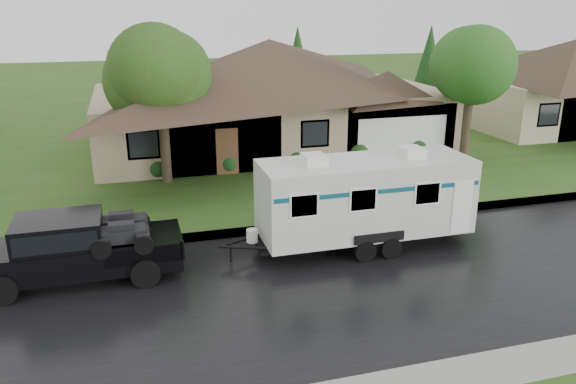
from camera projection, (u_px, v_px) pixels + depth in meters
The scene contains 10 objects.
ground at pixel (318, 254), 17.59m from camera, with size 140.00×140.00×0.00m, color #2A4F18.
road at pixel (341, 282), 15.76m from camera, with size 140.00×8.00×0.01m, color black.
curb at pixel (297, 226), 19.61m from camera, with size 140.00×0.50×0.15m, color gray.
lawn at pixel (231, 144), 31.24m from camera, with size 140.00×26.00×0.15m, color #2A4F18.
house_main at pixel (275, 81), 29.67m from camera, with size 19.44×10.80×6.90m.
tree_left_green at pixel (160, 78), 22.90m from camera, with size 3.87×3.87×6.41m.
tree_right_green at pixel (472, 68), 26.52m from camera, with size 3.88×3.88×6.42m.
shrub_row at pixel (295, 157), 26.39m from camera, with size 13.60×1.00×1.00m.
pickup_truck at pixel (71, 247), 15.59m from camera, with size 5.72×2.17×1.91m.
travel_trailer at pixel (365, 196), 17.69m from camera, with size 7.05×2.48×3.17m.
Camera 1 is at (-5.35, -15.18, 7.39)m, focal length 35.00 mm.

